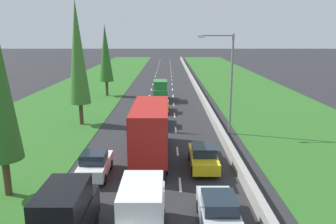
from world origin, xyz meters
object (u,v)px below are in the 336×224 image
at_px(yellow_sedan_right_lane, 203,157).
at_px(poplar_tree_second, 78,53).
at_px(teal_sedan_centre_lane, 158,118).
at_px(green_van_centre_lane, 161,90).
at_px(white_hatchback_left_lane, 95,164).
at_px(poplar_tree_third, 106,53).
at_px(black_van_left_lane, 65,217).
at_px(orange_hatchback_centre_lane, 162,105).
at_px(white_van_centre_lane, 142,213).
at_px(street_light_mast, 228,77).
at_px(red_box_truck_centre_lane, 151,130).
at_px(silver_sedan_right_lane, 219,212).

distance_m(yellow_sedan_right_lane, poplar_tree_second, 17.20).
relative_size(teal_sedan_centre_lane, green_van_centre_lane, 0.92).
relative_size(white_hatchback_left_lane, poplar_tree_third, 0.37).
xyz_separation_m(green_van_centre_lane, white_hatchback_left_lane, (-3.66, -25.48, -0.56)).
height_order(black_van_left_lane, orange_hatchback_centre_lane, black_van_left_lane).
relative_size(white_van_centre_lane, poplar_tree_second, 0.40).
relative_size(yellow_sedan_right_lane, street_light_mast, 0.50).
height_order(green_van_centre_lane, street_light_mast, street_light_mast).
relative_size(white_van_centre_lane, orange_hatchback_centre_lane, 1.26).
bearing_deg(red_box_truck_centre_lane, white_hatchback_left_lane, -135.81).
bearing_deg(yellow_sedan_right_lane, white_hatchback_left_lane, -168.51).
bearing_deg(white_hatchback_left_lane, poplar_tree_second, 107.75).
bearing_deg(yellow_sedan_right_lane, green_van_centre_lane, 98.11).
relative_size(white_van_centre_lane, black_van_left_lane, 1.00).
bearing_deg(poplar_tree_second, white_hatchback_left_lane, -72.25).
xyz_separation_m(red_box_truck_centre_lane, silver_sedan_right_lane, (3.63, -9.18, -1.37)).
bearing_deg(black_van_left_lane, silver_sedan_right_lane, 12.55).
distance_m(orange_hatchback_centre_lane, street_light_mast, 11.68).
xyz_separation_m(poplar_tree_third, street_light_mast, (14.36, -19.55, -1.03)).
xyz_separation_m(green_van_centre_lane, poplar_tree_second, (-7.76, -12.64, 5.79)).
height_order(white_van_centre_lane, teal_sedan_centre_lane, white_van_centre_lane).
bearing_deg(poplar_tree_second, green_van_centre_lane, 58.43).
xyz_separation_m(orange_hatchback_centre_lane, yellow_sedan_right_lane, (3.18, -17.06, -0.02)).
height_order(red_box_truck_centre_lane, poplar_tree_second, poplar_tree_second).
bearing_deg(poplar_tree_third, street_light_mast, -53.70).
xyz_separation_m(white_van_centre_lane, black_van_left_lane, (-3.24, -0.36, 0.00)).
bearing_deg(red_box_truck_centre_lane, poplar_tree_second, 128.49).
distance_m(white_hatchback_left_lane, street_light_mast, 14.49).
xyz_separation_m(red_box_truck_centre_lane, teal_sedan_centre_lane, (0.22, 9.02, -1.37)).
distance_m(black_van_left_lane, white_hatchback_left_lane, 7.36).
relative_size(orange_hatchback_centre_lane, street_light_mast, 0.43).
height_order(white_hatchback_left_lane, yellow_sedan_right_lane, white_hatchback_left_lane).
bearing_deg(teal_sedan_centre_lane, white_hatchback_left_lane, -106.48).
distance_m(green_van_centre_lane, poplar_tree_second, 15.92).
bearing_deg(poplar_tree_third, black_van_left_lane, -82.65).
distance_m(white_van_centre_lane, teal_sedan_centre_lane, 19.35).
distance_m(silver_sedan_right_lane, yellow_sedan_right_lane, 7.27).
xyz_separation_m(black_van_left_lane, orange_hatchback_centre_lane, (3.59, 25.84, -0.56)).
bearing_deg(poplar_tree_third, red_box_truck_centre_lane, -73.09).
bearing_deg(white_van_centre_lane, street_light_mast, 68.74).
distance_m(red_box_truck_centre_lane, poplar_tree_second, 13.12).
bearing_deg(orange_hatchback_centre_lane, red_box_truck_centre_lane, -91.76).
bearing_deg(black_van_left_lane, green_van_centre_lane, 84.18).
bearing_deg(silver_sedan_right_lane, teal_sedan_centre_lane, 100.60).
bearing_deg(yellow_sedan_right_lane, orange_hatchback_centre_lane, 100.54).
distance_m(red_box_truck_centre_lane, street_light_mast, 9.51).
height_order(orange_hatchback_centre_lane, street_light_mast, street_light_mast).
bearing_deg(poplar_tree_third, teal_sedan_centre_lane, -64.31).
height_order(black_van_left_lane, poplar_tree_second, poplar_tree_second).
bearing_deg(red_box_truck_centre_lane, green_van_centre_lane, 89.44).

